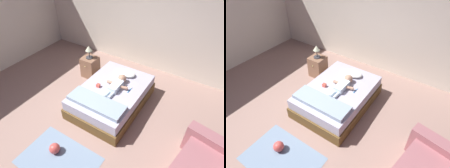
{
  "view_description": "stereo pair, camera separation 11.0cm",
  "coord_description": "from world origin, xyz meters",
  "views": [
    {
      "loc": [
        1.82,
        -1.32,
        2.93
      ],
      "look_at": [
        0.27,
        1.17,
        0.56
      ],
      "focal_mm": 30.14,
      "sensor_mm": 36.0,
      "label": 1
    },
    {
      "loc": [
        1.91,
        -1.26,
        2.93
      ],
      "look_at": [
        0.27,
        1.17,
        0.56
      ],
      "focal_mm": 30.14,
      "sensor_mm": 36.0,
      "label": 2
    }
  ],
  "objects": [
    {
      "name": "wall_behind_bed",
      "position": [
        0.0,
        3.0,
        1.33
      ],
      "size": [
        8.0,
        0.12,
        2.66
      ],
      "primitive_type": "cube",
      "color": "silver",
      "rests_on": "ground_plane"
    },
    {
      "name": "blanket",
      "position": [
        0.27,
        0.62,
        0.49
      ],
      "size": [
        1.11,
        0.38,
        0.08
      ],
      "color": "#94A8BC",
      "rests_on": "bed"
    },
    {
      "name": "toy_ball",
      "position": [
        0.06,
        -0.33,
        0.1
      ],
      "size": [
        0.18,
        0.18,
        0.18
      ],
      "primitive_type": "sphere",
      "color": "#CC4C47",
      "rests_on": "rug"
    },
    {
      "name": "ground_plane",
      "position": [
        0.0,
        0.0,
        0.0
      ],
      "size": [
        8.0,
        8.0,
        0.0
      ],
      "primitive_type": "plane",
      "color": "gray"
    },
    {
      "name": "bed",
      "position": [
        0.27,
        1.17,
        0.22
      ],
      "size": [
        1.24,
        1.77,
        0.46
      ],
      "color": "brown",
      "rests_on": "ground_plane"
    },
    {
      "name": "rug",
      "position": [
        0.22,
        -0.42,
        0.0
      ],
      "size": [
        1.27,
        0.86,
        0.01
      ],
      "color": "#778EA7",
      "rests_on": "ground_plane"
    },
    {
      "name": "toothbrush",
      "position": [
        0.61,
        1.29,
        0.46
      ],
      "size": [
        0.01,
        0.16,
        0.02
      ],
      "color": "#2F8CDF",
      "rests_on": "bed"
    },
    {
      "name": "nightstand",
      "position": [
        -0.76,
        1.77,
        0.26
      ],
      "size": [
        0.37,
        0.4,
        0.53
      ],
      "color": "#8A6148",
      "rests_on": "ground_plane"
    },
    {
      "name": "baby",
      "position": [
        0.35,
        1.26,
        0.52
      ],
      "size": [
        0.47,
        0.69,
        0.18
      ],
      "color": "white",
      "rests_on": "bed"
    },
    {
      "name": "toy_block",
      "position": [
        0.01,
        1.05,
        0.49
      ],
      "size": [
        0.07,
        0.07,
        0.07
      ],
      "color": "#E05343",
      "rests_on": "bed"
    },
    {
      "name": "lamp",
      "position": [
        -0.76,
        1.77,
        0.75
      ],
      "size": [
        0.18,
        0.18,
        0.32
      ],
      "color": "#333338",
      "rests_on": "nightstand"
    },
    {
      "name": "pillow",
      "position": [
        0.28,
        1.71,
        0.51
      ],
      "size": [
        0.45,
        0.27,
        0.1
      ],
      "color": "white",
      "rests_on": "bed"
    }
  ]
}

